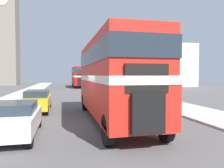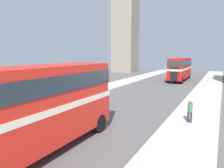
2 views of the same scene
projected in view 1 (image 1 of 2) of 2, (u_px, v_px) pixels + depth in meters
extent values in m
plane|color=#565454|center=(103.00, 125.00, 11.08)|extent=(120.00, 120.00, 0.00)
cube|color=#B7B2A8|center=(218.00, 118.00, 12.60)|extent=(3.50, 120.00, 0.12)
cube|color=red|center=(112.00, 96.00, 12.01)|extent=(2.51, 10.10, 1.66)
cube|color=beige|center=(112.00, 78.00, 11.97)|extent=(2.54, 10.15, 0.30)
cube|color=red|center=(112.00, 59.00, 11.92)|extent=(2.46, 9.90, 1.81)
cube|color=#232D38|center=(112.00, 57.00, 11.92)|extent=(2.54, 10.00, 0.81)
cube|color=black|center=(148.00, 114.00, 7.00)|extent=(1.13, 0.20, 1.33)
cube|color=black|center=(147.00, 78.00, 7.09)|extent=(1.51, 0.12, 0.97)
cylinder|color=black|center=(108.00, 130.00, 7.75)|extent=(0.28, 1.13, 1.13)
cylinder|color=black|center=(165.00, 127.00, 8.26)|extent=(0.28, 1.13, 1.13)
cylinder|color=black|center=(84.00, 102.00, 15.72)|extent=(0.28, 1.13, 1.13)
cylinder|color=black|center=(114.00, 101.00, 16.22)|extent=(0.28, 1.13, 1.13)
cube|color=#B2140F|center=(79.00, 81.00, 45.09)|extent=(2.45, 10.69, 1.57)
cube|color=beige|center=(79.00, 76.00, 45.05)|extent=(2.47, 10.74, 0.29)
cube|color=#B2140F|center=(79.00, 72.00, 45.01)|extent=(2.40, 10.47, 1.71)
cube|color=#232D38|center=(79.00, 71.00, 45.01)|extent=(2.47, 10.58, 0.77)
cube|color=black|center=(81.00, 82.00, 39.80)|extent=(1.10, 0.20, 1.26)
cube|color=black|center=(81.00, 76.00, 39.90)|extent=(1.47, 0.12, 0.91)
cylinder|color=black|center=(75.00, 86.00, 40.56)|extent=(0.28, 1.13, 1.13)
cylinder|color=black|center=(87.00, 85.00, 41.05)|extent=(0.28, 1.13, 1.13)
cylinder|color=black|center=(73.00, 84.00, 49.09)|extent=(0.28, 1.13, 1.13)
cylinder|color=black|center=(82.00, 84.00, 49.58)|extent=(0.28, 1.13, 1.13)
cube|color=white|center=(14.00, 122.00, 8.84)|extent=(1.81, 4.00, 0.70)
cube|color=#232D38|center=(15.00, 107.00, 8.97)|extent=(1.59, 2.08, 0.41)
cylinder|color=black|center=(30.00, 139.00, 7.52)|extent=(0.20, 0.64, 0.64)
cylinder|color=black|center=(3.00, 122.00, 10.18)|extent=(0.20, 0.64, 0.64)
cylinder|color=black|center=(39.00, 121.00, 10.54)|extent=(0.20, 0.64, 0.64)
cube|color=gold|center=(37.00, 102.00, 15.21)|extent=(1.72, 4.48, 0.72)
cube|color=#232D38|center=(37.00, 93.00, 15.36)|extent=(1.51, 2.33, 0.43)
cylinder|color=black|center=(21.00, 111.00, 13.31)|extent=(0.20, 0.64, 0.64)
cylinder|color=black|center=(47.00, 110.00, 13.65)|extent=(0.20, 0.64, 0.64)
cylinder|color=black|center=(29.00, 104.00, 16.80)|extent=(0.20, 0.64, 0.64)
cylinder|color=black|center=(50.00, 103.00, 17.14)|extent=(0.20, 0.64, 0.64)
cylinder|color=#282833|center=(151.00, 96.00, 21.38)|extent=(0.15, 0.15, 0.78)
cylinder|color=#282833|center=(153.00, 96.00, 21.42)|extent=(0.15, 0.15, 0.78)
cylinder|color=#336B42|center=(152.00, 88.00, 21.38)|extent=(0.32, 0.32, 0.61)
sphere|color=#9E7051|center=(152.00, 84.00, 21.36)|extent=(0.21, 0.21, 0.21)
cube|color=gray|center=(5.00, 36.00, 54.25)|extent=(5.78, 5.78, 24.73)
cube|color=beige|center=(154.00, 66.00, 49.05)|extent=(16.79, 8.44, 9.34)
cube|color=gold|center=(118.00, 77.00, 47.26)|extent=(0.12, 8.02, 1.12)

